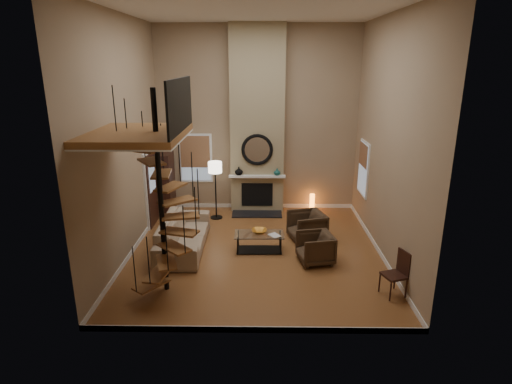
{
  "coord_description": "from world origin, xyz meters",
  "views": [
    {
      "loc": [
        0.14,
        -9.44,
        4.47
      ],
      "look_at": [
        0.0,
        0.4,
        1.4
      ],
      "focal_mm": 29.6,
      "sensor_mm": 36.0,
      "label": 1
    }
  ],
  "objects_px": {
    "floor_lamp": "(215,172)",
    "side_chair": "(398,271)",
    "accent_lamp": "(312,203)",
    "sofa": "(183,233)",
    "coffee_table": "(259,240)",
    "hutch": "(166,182)",
    "armchair_near": "(310,226)",
    "armchair_far": "(318,248)"
  },
  "relations": [
    {
      "from": "hutch",
      "to": "sofa",
      "type": "height_order",
      "value": "hutch"
    },
    {
      "from": "accent_lamp",
      "to": "armchair_far",
      "type": "bearing_deg",
      "value": -94.22
    },
    {
      "from": "side_chair",
      "to": "armchair_far",
      "type": "bearing_deg",
      "value": 133.99
    },
    {
      "from": "hutch",
      "to": "armchair_near",
      "type": "xyz_separation_m",
      "value": [
        4.14,
        -2.05,
        -0.6
      ]
    },
    {
      "from": "hutch",
      "to": "coffee_table",
      "type": "relative_size",
      "value": 1.48
    },
    {
      "from": "sofa",
      "to": "coffee_table",
      "type": "relative_size",
      "value": 2.16
    },
    {
      "from": "side_chair",
      "to": "floor_lamp",
      "type": "bearing_deg",
      "value": 133.4
    },
    {
      "from": "sofa",
      "to": "accent_lamp",
      "type": "bearing_deg",
      "value": -51.6
    },
    {
      "from": "armchair_near",
      "to": "floor_lamp",
      "type": "relative_size",
      "value": 0.51
    },
    {
      "from": "coffee_table",
      "to": "sofa",
      "type": "bearing_deg",
      "value": 176.09
    },
    {
      "from": "coffee_table",
      "to": "hutch",
      "type": "bearing_deg",
      "value": 135.64
    },
    {
      "from": "hutch",
      "to": "side_chair",
      "type": "bearing_deg",
      "value": -40.58
    },
    {
      "from": "armchair_far",
      "to": "floor_lamp",
      "type": "relative_size",
      "value": 0.45
    },
    {
      "from": "armchair_near",
      "to": "accent_lamp",
      "type": "xyz_separation_m",
      "value": [
        0.32,
        2.25,
        -0.1
      ]
    },
    {
      "from": "armchair_far",
      "to": "coffee_table",
      "type": "distance_m",
      "value": 1.48
    },
    {
      "from": "hutch",
      "to": "armchair_far",
      "type": "bearing_deg",
      "value": -38.59
    },
    {
      "from": "hutch",
      "to": "side_chair",
      "type": "xyz_separation_m",
      "value": [
        5.57,
        -4.77,
        -0.42
      ]
    },
    {
      "from": "floor_lamp",
      "to": "side_chair",
      "type": "bearing_deg",
      "value": -46.6
    },
    {
      "from": "armchair_near",
      "to": "floor_lamp",
      "type": "height_order",
      "value": "floor_lamp"
    },
    {
      "from": "armchair_near",
      "to": "coffee_table",
      "type": "height_order",
      "value": "armchair_near"
    },
    {
      "from": "accent_lamp",
      "to": "side_chair",
      "type": "bearing_deg",
      "value": -77.41
    },
    {
      "from": "accent_lamp",
      "to": "side_chair",
      "type": "distance_m",
      "value": 5.11
    },
    {
      "from": "armchair_near",
      "to": "side_chair",
      "type": "xyz_separation_m",
      "value": [
        1.43,
        -2.73,
        0.17
      ]
    },
    {
      "from": "armchair_far",
      "to": "floor_lamp",
      "type": "xyz_separation_m",
      "value": [
        -2.65,
        2.83,
        1.06
      ]
    },
    {
      "from": "sofa",
      "to": "accent_lamp",
      "type": "distance_m",
      "value": 4.52
    },
    {
      "from": "hutch",
      "to": "floor_lamp",
      "type": "bearing_deg",
      "value": -18.5
    },
    {
      "from": "sofa",
      "to": "floor_lamp",
      "type": "height_order",
      "value": "floor_lamp"
    },
    {
      "from": "armchair_near",
      "to": "floor_lamp",
      "type": "xyz_separation_m",
      "value": [
        -2.59,
        1.53,
        1.06
      ]
    },
    {
      "from": "floor_lamp",
      "to": "side_chair",
      "type": "distance_m",
      "value": 5.92
    },
    {
      "from": "armchair_far",
      "to": "side_chair",
      "type": "height_order",
      "value": "side_chair"
    },
    {
      "from": "sofa",
      "to": "floor_lamp",
      "type": "xyz_separation_m",
      "value": [
        0.59,
        2.13,
        1.02
      ]
    },
    {
      "from": "floor_lamp",
      "to": "armchair_near",
      "type": "bearing_deg",
      "value": -30.49
    },
    {
      "from": "hutch",
      "to": "floor_lamp",
      "type": "xyz_separation_m",
      "value": [
        1.55,
        -0.52,
        0.46
      ]
    },
    {
      "from": "floor_lamp",
      "to": "side_chair",
      "type": "xyz_separation_m",
      "value": [
        4.02,
        -4.26,
        -0.89
      ]
    },
    {
      "from": "floor_lamp",
      "to": "accent_lamp",
      "type": "height_order",
      "value": "floor_lamp"
    },
    {
      "from": "hutch",
      "to": "armchair_near",
      "type": "distance_m",
      "value": 4.66
    },
    {
      "from": "sofa",
      "to": "side_chair",
      "type": "relative_size",
      "value": 2.85
    },
    {
      "from": "hutch",
      "to": "accent_lamp",
      "type": "distance_m",
      "value": 4.52
    },
    {
      "from": "coffee_table",
      "to": "side_chair",
      "type": "xyz_separation_m",
      "value": [
        2.74,
        -2.0,
        0.24
      ]
    },
    {
      "from": "hutch",
      "to": "sofa",
      "type": "distance_m",
      "value": 2.87
    },
    {
      "from": "armchair_near",
      "to": "armchair_far",
      "type": "xyz_separation_m",
      "value": [
        0.06,
        -1.31,
        0.0
      ]
    },
    {
      "from": "armchair_far",
      "to": "hutch",
      "type": "bearing_deg",
      "value": -140.01
    }
  ]
}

